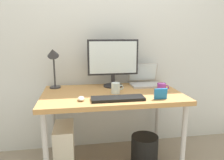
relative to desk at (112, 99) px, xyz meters
name	(u,v)px	position (x,y,z in m)	size (l,w,h in m)	color
back_wall	(105,31)	(0.00, 0.43, 0.63)	(4.40, 0.04, 2.60)	silver
desk	(112,99)	(0.00, 0.00, 0.00)	(1.28, 0.75, 0.73)	#B7844C
monitor	(113,60)	(0.05, 0.24, 0.34)	(0.52, 0.20, 0.48)	#232328
laptop	(145,80)	(0.40, 0.26, 0.12)	(0.32, 0.28, 0.23)	#B2B2B7
desk_lamp	(53,59)	(-0.54, 0.24, 0.36)	(0.11, 0.16, 0.42)	#333338
keyboard	(118,98)	(0.01, -0.23, 0.08)	(0.44, 0.14, 0.02)	black
mouse	(81,99)	(-0.29, -0.20, 0.08)	(0.06, 0.09, 0.03)	silver
coffee_mug	(162,88)	(0.45, -0.08, 0.11)	(0.11, 0.08, 0.09)	purple
glass_cup	(116,88)	(0.03, -0.03, 0.11)	(0.12, 0.08, 0.10)	silver
photo_frame	(161,94)	(0.36, -0.27, 0.11)	(0.11, 0.02, 0.09)	#1E72BF
computer_tower	(64,146)	(-0.46, 0.03, -0.46)	(0.18, 0.36, 0.42)	silver
wastebasket	(144,151)	(0.31, -0.07, -0.52)	(0.26, 0.26, 0.30)	black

